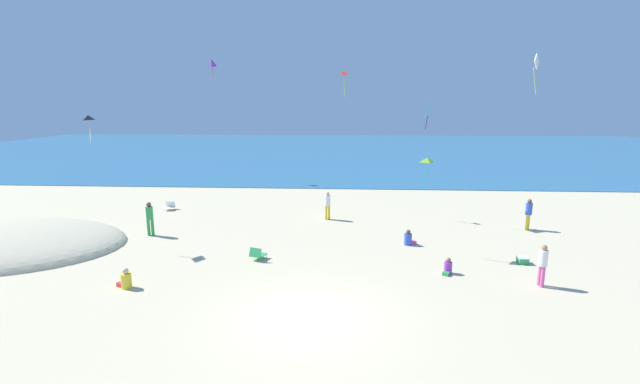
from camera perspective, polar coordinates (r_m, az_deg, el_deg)
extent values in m
plane|color=beige|center=(23.15, 0.49, -4.82)|extent=(120.00, 120.00, 0.00)
cube|color=teal|center=(63.35, 2.35, 5.69)|extent=(120.00, 60.00, 0.05)
ellipsoid|color=beige|center=(25.28, -36.86, -5.79)|extent=(11.55, 8.09, 1.84)
cube|color=white|center=(28.54, -19.49, -2.04)|extent=(0.64, 0.64, 0.03)
cube|color=white|center=(28.78, -19.38, -1.52)|extent=(0.58, 0.30, 0.40)
cylinder|color=#B7B7BC|center=(28.33, -19.01, -2.25)|extent=(0.02, 0.02, 0.14)
cylinder|color=#B7B7BC|center=(28.46, -20.10, -2.26)|extent=(0.02, 0.02, 0.14)
cube|color=#2D9956|center=(18.77, -8.15, -8.31)|extent=(0.71, 0.71, 0.03)
cube|color=#2D9956|center=(18.47, -8.67, -8.03)|extent=(0.57, 0.35, 0.39)
cylinder|color=#B7B7BC|center=(19.07, -8.59, -8.30)|extent=(0.02, 0.02, 0.19)
cylinder|color=#B7B7BC|center=(18.79, -7.16, -8.56)|extent=(0.02, 0.02, 0.19)
cube|color=#339956|center=(20.03, 25.47, -8.27)|extent=(0.39, 0.44, 0.25)
cube|color=white|center=(19.98, 25.50, -7.88)|extent=(0.40, 0.45, 0.04)
cylinder|color=yellow|center=(17.29, -24.49, -10.75)|extent=(0.49, 0.49, 0.55)
sphere|color=beige|center=(17.16, -24.60, -9.58)|extent=(0.22, 0.22, 0.22)
cube|color=red|center=(17.54, -24.86, -11.16)|extent=(0.49, 0.44, 0.16)
cylinder|color=yellow|center=(25.21, 25.96, -3.67)|extent=(0.14, 0.14, 0.83)
cylinder|color=yellow|center=(25.38, 26.09, -3.59)|extent=(0.14, 0.14, 0.83)
cylinder|color=blue|center=(25.13, 26.17, -2.03)|extent=(0.47, 0.47, 0.62)
sphere|color=brown|center=(25.04, 26.25, -1.11)|extent=(0.23, 0.23, 0.23)
cylinder|color=#D8599E|center=(17.77, 27.64, -10.03)|extent=(0.14, 0.14, 0.79)
cylinder|color=#D8599E|center=(17.91, 27.33, -9.84)|extent=(0.14, 0.14, 0.79)
cylinder|color=white|center=(17.61, 27.69, -7.83)|extent=(0.36, 0.36, 0.59)
sphere|color=#A87A5B|center=(17.49, 27.81, -6.61)|extent=(0.22, 0.22, 0.22)
cylinder|color=green|center=(23.38, -21.96, -4.41)|extent=(0.15, 0.15, 0.87)
cylinder|color=green|center=(23.35, -21.49, -4.40)|extent=(0.15, 0.15, 0.87)
cylinder|color=green|center=(23.18, -21.86, -2.60)|extent=(0.43, 0.43, 0.65)
sphere|color=brown|center=(23.08, -21.94, -1.56)|extent=(0.24, 0.24, 0.24)
cylinder|color=purple|center=(17.80, 16.76, -9.67)|extent=(0.42, 0.42, 0.47)
sphere|color=#846047|center=(17.69, 16.82, -8.71)|extent=(0.19, 0.19, 0.19)
cube|color=green|center=(17.70, 16.55, -10.37)|extent=(0.38, 0.41, 0.14)
cylinder|color=yellow|center=(24.69, 0.82, -2.79)|extent=(0.14, 0.14, 0.82)
cylinder|color=yellow|center=(24.77, 1.20, -2.74)|extent=(0.14, 0.14, 0.82)
cylinder|color=white|center=(24.56, 1.01, -1.15)|extent=(0.45, 0.45, 0.61)
sphere|color=beige|center=(24.47, 1.02, -0.21)|extent=(0.23, 0.23, 0.23)
cylinder|color=blue|center=(20.77, 11.69, -6.22)|extent=(0.49, 0.49, 0.55)
sphere|color=brown|center=(20.66, 11.73, -5.24)|extent=(0.22, 0.22, 0.22)
cube|color=#D8599E|center=(20.96, 12.13, -6.63)|extent=(0.48, 0.44, 0.16)
pyramid|color=black|center=(22.08, -28.61, 8.72)|extent=(0.48, 0.65, 0.25)
cylinder|color=white|center=(22.11, -28.39, 6.69)|extent=(0.10, 0.03, 0.72)
cube|color=white|center=(20.72, 27.00, 15.30)|extent=(0.42, 0.53, 0.64)
cylinder|color=#99DB33|center=(20.67, 26.79, 13.09)|extent=(0.20, 0.19, 1.14)
cone|color=purple|center=(38.69, -14.21, 16.41)|extent=(0.92, 0.87, 0.81)
cylinder|color=red|center=(38.64, -14.15, 15.33)|extent=(0.11, 0.08, 0.89)
pyramid|color=#99DB33|center=(19.03, 14.15, 4.19)|extent=(0.66, 0.57, 0.23)
cylinder|color=#1EADAD|center=(19.17, 14.00, 1.61)|extent=(0.10, 0.20, 0.99)
cube|color=#1EADAD|center=(24.44, 14.14, 10.55)|extent=(0.26, 0.78, 0.77)
cylinder|color=black|center=(24.46, 14.07, 9.00)|extent=(0.12, 0.09, 0.76)
pyramid|color=red|center=(26.00, 3.32, 15.63)|extent=(0.48, 0.42, 0.27)
cylinder|color=#99DB33|center=(25.92, 3.27, 13.83)|extent=(0.08, 0.15, 1.12)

